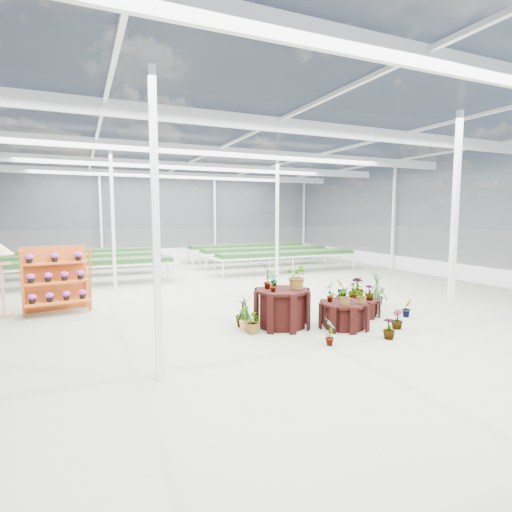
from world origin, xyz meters
name	(u,v)px	position (x,y,z in m)	size (l,w,h in m)	color
ground_plane	(245,305)	(0.00, 0.00, 0.00)	(24.00, 24.00, 0.00)	gray
greenhouse_shell	(244,222)	(0.00, 0.00, 2.25)	(18.00, 24.00, 4.50)	white
steel_frame	(244,222)	(0.00, 0.00, 2.25)	(18.00, 24.00, 4.50)	silver
nursery_benches	(182,261)	(0.00, 7.20, 0.42)	(16.00, 7.00, 0.84)	silver
plinth_tall	(282,308)	(-0.05, -2.28, 0.41)	(1.22, 1.22, 0.83)	black
plinth_mid	(344,315)	(1.15, -2.88, 0.28)	(1.06, 1.06, 0.56)	black
plinth_low	(361,307)	(2.15, -2.18, 0.20)	(0.88, 0.88, 0.40)	black
shelf_rack	(56,280)	(-4.59, 1.09, 0.82)	(1.56, 0.82, 1.65)	#A84715
bird_table	(2,280)	(-5.74, 1.18, 0.89)	(0.42, 0.42, 1.77)	tan
nursery_plants	(317,297)	(0.96, -2.10, 0.53)	(4.70, 3.24, 1.43)	#1E3E1A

